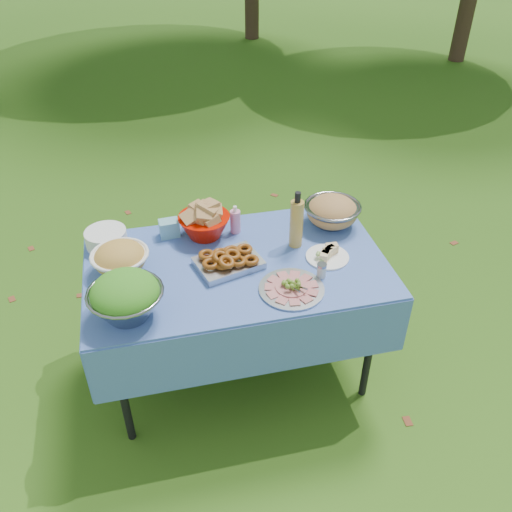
{
  "coord_description": "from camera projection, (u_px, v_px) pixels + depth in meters",
  "views": [
    {
      "loc": [
        -0.38,
        -2.07,
        2.37
      ],
      "look_at": [
        0.1,
        0.0,
        0.79
      ],
      "focal_mm": 38.0,
      "sensor_mm": 36.0,
      "label": 1
    }
  ],
  "objects": [
    {
      "name": "oil_bottle",
      "position": [
        297.0,
        219.0,
        2.69
      ],
      "size": [
        0.08,
        0.08,
        0.31
      ],
      "primitive_type": "cylinder",
      "rotation": [
        0.0,
        0.0,
        0.17
      ],
      "color": "gold",
      "rests_on": "picnic_table"
    },
    {
      "name": "sanitizer_bottle",
      "position": [
        235.0,
        219.0,
        2.83
      ],
      "size": [
        0.07,
        0.07,
        0.16
      ],
      "primitive_type": "cylinder",
      "rotation": [
        0.0,
        0.0,
        0.31
      ],
      "color": "pink",
      "rests_on": "picnic_table"
    },
    {
      "name": "salad_bowl",
      "position": [
        126.0,
        297.0,
        2.29
      ],
      "size": [
        0.38,
        0.38,
        0.21
      ],
      "primitive_type": null,
      "rotation": [
        0.0,
        0.0,
        0.19
      ],
      "color": "gray",
      "rests_on": "picnic_table"
    },
    {
      "name": "ground",
      "position": [
        239.0,
        369.0,
        3.11
      ],
      "size": [
        80.0,
        80.0,
        0.0
      ],
      "primitive_type": "plane",
      "color": "#183609",
      "rests_on": "ground"
    },
    {
      "name": "plate_stack",
      "position": [
        106.0,
        238.0,
        2.75
      ],
      "size": [
        0.24,
        0.24,
        0.09
      ],
      "primitive_type": "cylinder",
      "rotation": [
        0.0,
        0.0,
        0.14
      ],
      "color": "white",
      "rests_on": "picnic_table"
    },
    {
      "name": "pasta_bowl_steel",
      "position": [
        332.0,
        211.0,
        2.89
      ],
      "size": [
        0.31,
        0.31,
        0.16
      ],
      "primitive_type": null,
      "rotation": [
        0.0,
        0.0,
        -0.03
      ],
      "color": "gray",
      "rests_on": "picnic_table"
    },
    {
      "name": "charcuterie_platter",
      "position": [
        292.0,
        284.0,
        2.47
      ],
      "size": [
        0.39,
        0.39,
        0.07
      ],
      "primitive_type": "cylinder",
      "rotation": [
        0.0,
        0.0,
        -0.37
      ],
      "color": "#A6AAAE",
      "rests_on": "picnic_table"
    },
    {
      "name": "picnic_table",
      "position": [
        238.0,
        320.0,
        2.88
      ],
      "size": [
        1.46,
        0.86,
        0.76
      ],
      "primitive_type": "cube",
      "color": "#84B9FF",
      "rests_on": "ground"
    },
    {
      "name": "wipes_box",
      "position": [
        169.0,
        228.0,
        2.82
      ],
      "size": [
        0.11,
        0.08,
        0.09
      ],
      "primitive_type": "cube",
      "rotation": [
        0.0,
        0.0,
        0.07
      ],
      "color": "#75B9C7",
      "rests_on": "picnic_table"
    },
    {
      "name": "cheese_plate",
      "position": [
        328.0,
        253.0,
        2.67
      ],
      "size": [
        0.28,
        0.28,
        0.06
      ],
      "primitive_type": "cylinder",
      "rotation": [
        0.0,
        0.0,
        0.4
      ],
      "color": "white",
      "rests_on": "picnic_table"
    },
    {
      "name": "pasta_bowl_white",
      "position": [
        120.0,
        258.0,
        2.56
      ],
      "size": [
        0.33,
        0.33,
        0.15
      ],
      "primitive_type": null,
      "rotation": [
        0.0,
        0.0,
        -0.28
      ],
      "color": "white",
      "rests_on": "picnic_table"
    },
    {
      "name": "fried_tray",
      "position": [
        228.0,
        260.0,
        2.61
      ],
      "size": [
        0.35,
        0.29,
        0.07
      ],
      "primitive_type": "cube",
      "rotation": [
        0.0,
        0.0,
        0.27
      ],
      "color": "#B4B5B9",
      "rests_on": "picnic_table"
    },
    {
      "name": "shaker",
      "position": [
        322.0,
        270.0,
        2.55
      ],
      "size": [
        0.06,
        0.06,
        0.07
      ],
      "primitive_type": "cylinder",
      "rotation": [
        0.0,
        0.0,
        0.3
      ],
      "color": "silver",
      "rests_on": "picnic_table"
    },
    {
      "name": "bread_bowl",
      "position": [
        204.0,
        221.0,
        2.79
      ],
      "size": [
        0.32,
        0.32,
        0.18
      ],
      "primitive_type": null,
      "rotation": [
        0.0,
        0.0,
        -0.22
      ],
      "color": "#C61000",
      "rests_on": "picnic_table"
    }
  ]
}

